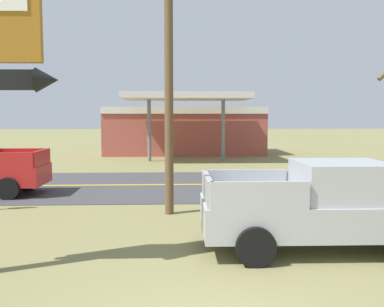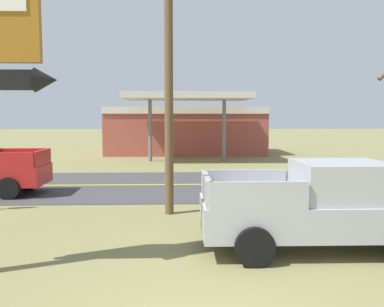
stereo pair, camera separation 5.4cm
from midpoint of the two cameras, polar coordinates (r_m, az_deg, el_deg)
name	(u,v)px [view 2 (the right image)]	position (r m, az deg, el deg)	size (l,w,h in m)	color
road_asphalt	(188,185)	(18.35, -0.50, -4.19)	(140.00, 8.00, 0.02)	#3D3D3F
road_centre_line	(188,184)	(18.34, -0.50, -4.15)	(126.00, 0.20, 0.01)	gold
utility_pole	(169,45)	(12.91, -3.02, 14.20)	(1.77, 0.26, 9.45)	brown
gas_station	(185,129)	(33.37, -0.85, 3.33)	(12.00, 11.50, 4.40)	#A84C42
pickup_silver_parked_on_lawn	(323,207)	(9.88, 17.21, -6.84)	(5.22, 2.28, 1.96)	#A8AAAF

